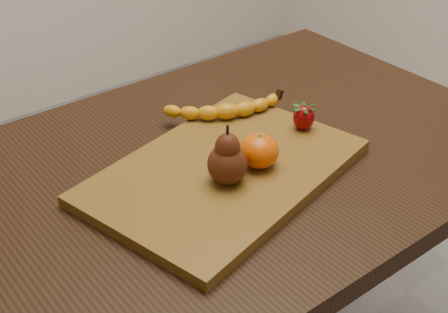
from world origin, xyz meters
TOP-DOWN VIEW (x-y plane):
  - table at (0.00, 0.00)m, footprint 1.00×0.70m
  - cutting_board at (-0.08, -0.05)m, footprint 0.51×0.40m
  - banana at (0.03, 0.08)m, footprint 0.20×0.13m
  - pear at (-0.10, -0.08)m, footprint 0.08×0.08m
  - mandarin at (-0.03, -0.08)m, footprint 0.09×0.09m
  - strawberry at (0.11, -0.04)m, footprint 0.04×0.04m

SIDE VIEW (x-z plane):
  - table at x=0.00m, z-range 0.28..1.04m
  - cutting_board at x=-0.08m, z-range 0.76..0.78m
  - banana at x=0.03m, z-range 0.78..0.81m
  - strawberry at x=0.11m, z-range 0.78..0.83m
  - mandarin at x=-0.03m, z-range 0.78..0.84m
  - pear at x=-0.10m, z-range 0.78..0.88m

